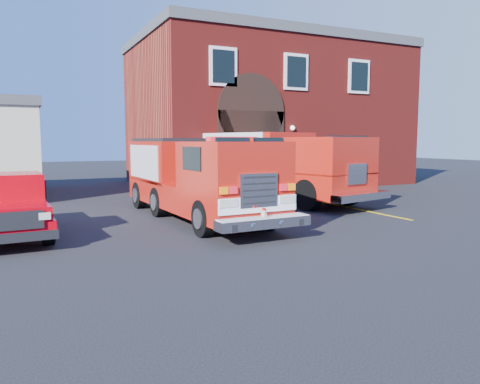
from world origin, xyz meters
name	(u,v)px	position (x,y,z in m)	size (l,w,h in m)	color
ground	(221,235)	(0.00, 0.00, 0.00)	(100.00, 100.00, 0.00)	black
parking_stripe_near	(380,214)	(6.50, 1.00, 0.00)	(0.12, 3.00, 0.01)	#E0B60B
parking_stripe_mid	(328,203)	(6.50, 4.00, 0.00)	(0.12, 3.00, 0.01)	#E0B60B
parking_stripe_far	(290,196)	(6.50, 7.00, 0.00)	(0.12, 3.00, 0.01)	#E0B60B
fire_station	(265,113)	(8.99, 13.98, 4.25)	(15.20, 10.20, 8.45)	maroon
fire_engine	(196,177)	(0.37, 2.94, 1.38)	(2.78, 8.75, 2.67)	black
pickup_truck	(7,206)	(-5.21, 2.41, 0.80)	(2.15, 5.29, 1.70)	black
secondary_truck	(275,164)	(5.07, 5.94, 1.58)	(4.69, 9.31, 2.90)	black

